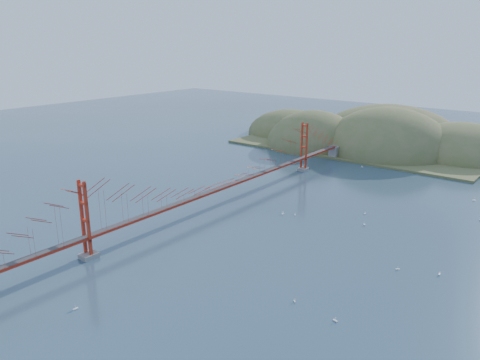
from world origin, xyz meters
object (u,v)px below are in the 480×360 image
Objects in this scene: sailboat_0 at (283,213)px; sailboat_1 at (295,214)px; sailboat_2 at (335,320)px; bridge at (223,168)px.

sailboat_1 is at bearing 23.75° from sailboat_0.
sailboat_2 is 33.78m from sailboat_0.
bridge is 16.21m from sailboat_1.
sailboat_2 is at bearing -46.72° from sailboat_0.
sailboat_1 is at bearing 11.88° from bridge.
sailboat_0 is (-23.16, 24.59, 0.00)m from sailboat_2.
sailboat_0 is (-2.05, -0.90, 0.02)m from sailboat_1.
sailboat_1 is 0.76× the size of sailboat_0.
sailboat_0 reaches higher than sailboat_1.
sailboat_2 is 0.95× the size of sailboat_0.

